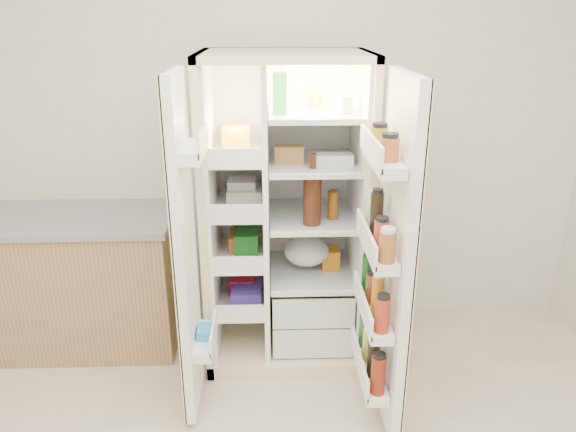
{
  "coord_description": "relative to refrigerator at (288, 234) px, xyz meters",
  "views": [
    {
      "loc": [
        0.0,
        -1.37,
        1.99
      ],
      "look_at": [
        0.09,
        1.25,
        1.01
      ],
      "focal_mm": 34.0,
      "sensor_mm": 36.0,
      "label": 1
    }
  ],
  "objects": [
    {
      "name": "refrigerator",
      "position": [
        0.0,
        0.0,
        0.0
      ],
      "size": [
        0.92,
        0.7,
        1.8
      ],
      "color": "beige",
      "rests_on": "floor"
    },
    {
      "name": "wall_back",
      "position": [
        -0.1,
        0.35,
        0.61
      ],
      "size": [
        4.0,
        0.02,
        2.7
      ],
      "primitive_type": "cube",
      "color": "silver",
      "rests_on": "floor"
    },
    {
      "name": "fridge_door",
      "position": [
        0.46,
        -0.69,
        0.13
      ],
      "size": [
        0.17,
        0.58,
        1.72
      ],
      "color": "white",
      "rests_on": "floor"
    },
    {
      "name": "freezer_door",
      "position": [
        -0.52,
        -0.6,
        0.15
      ],
      "size": [
        0.15,
        0.4,
        1.72
      ],
      "color": "white",
      "rests_on": "floor"
    },
    {
      "name": "kitchen_counter",
      "position": [
        -1.27,
        0.05,
        -0.31
      ],
      "size": [
        1.19,
        0.63,
        0.86
      ],
      "color": "#A27B51",
      "rests_on": "floor"
    }
  ]
}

